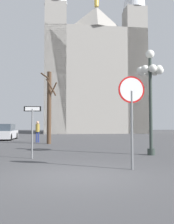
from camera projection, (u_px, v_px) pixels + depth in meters
name	position (u px, v px, depth m)	size (l,w,h in m)	color
ground_plane	(76.00, 176.00, 6.99)	(120.00, 120.00, 0.00)	#424244
cathedral	(93.00, 67.00, 42.89)	(17.67, 12.27, 38.72)	gray
stop_sign	(131.00, 103.00, 8.12)	(0.88, 0.18, 3.05)	slate
one_way_arrow_sign	(31.00, 125.00, 10.66)	(0.74, 0.08, 2.25)	slate
street_lamp	(149.00, 80.00, 12.00)	(1.30, 1.30, 5.09)	#2D3833
bare_tree	(48.00, 106.00, 18.66)	(1.27, 1.27, 5.45)	#473323
parked_car_near_silver	(3.00, 132.00, 23.58)	(2.34, 4.43, 1.51)	#B7B7BC
pedestrian_walking	(37.00, 130.00, 20.08)	(0.32, 0.32, 1.73)	navy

